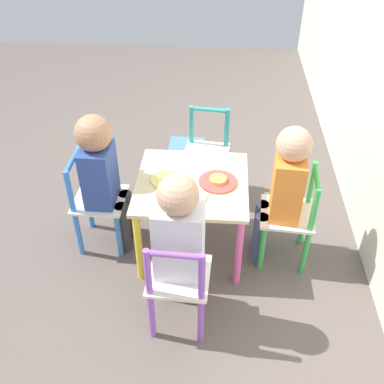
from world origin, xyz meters
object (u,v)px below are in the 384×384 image
(plate_front, at_px, (166,179))
(plate_back, at_px, (218,181))
(kids_table, at_px, (192,192))
(plate_right, at_px, (190,196))
(chair_purple, at_px, (178,283))
(chair_blue, at_px, (96,203))
(child_front, at_px, (103,170))
(child_right, at_px, (179,238))
(storage_bin, at_px, (186,156))
(chair_green, at_px, (291,218))
(chair_teal, at_px, (206,155))
(child_back, at_px, (284,185))

(plate_front, bearing_deg, plate_back, 90.00)
(kids_table, bearing_deg, plate_right, 0.00)
(chair_purple, xyz_separation_m, chair_blue, (-0.50, -0.48, 0.00))
(kids_table, bearing_deg, plate_front, -90.00)
(chair_blue, distance_m, child_front, 0.22)
(child_right, xyz_separation_m, child_front, (-0.44, -0.42, -0.00))
(chair_blue, xyz_separation_m, plate_front, (0.01, 0.37, 0.18))
(plate_right, distance_m, storage_bin, 1.00)
(chair_purple, distance_m, plate_right, 0.41)
(chair_green, relative_size, plate_right, 3.49)
(plate_right, bearing_deg, kids_table, 180.00)
(kids_table, bearing_deg, child_front, -90.62)
(kids_table, distance_m, chair_teal, 0.51)
(kids_table, height_order, child_front, child_front)
(kids_table, distance_m, child_back, 0.45)
(chair_teal, xyz_separation_m, child_front, (0.49, -0.49, 0.21))
(chair_teal, xyz_separation_m, child_right, (0.93, -0.07, 0.21))
(child_back, distance_m, storage_bin, 1.06)
(plate_back, distance_m, plate_front, 0.25)
(chair_green, xyz_separation_m, child_front, (-0.04, -0.94, 0.21))
(chair_teal, relative_size, plate_front, 3.53)
(child_back, bearing_deg, chair_green, 90.00)
(chair_green, bearing_deg, child_right, -47.83)
(chair_green, height_order, storage_bin, chair_green)
(chair_green, xyz_separation_m, child_back, (-0.00, -0.06, 0.20))
(plate_right, bearing_deg, child_right, -3.42)
(kids_table, bearing_deg, chair_blue, -90.62)
(child_back, height_order, plate_back, child_back)
(chair_green, relative_size, storage_bin, 1.66)
(kids_table, xyz_separation_m, plate_front, (-0.00, -0.13, 0.08))
(child_back, height_order, storage_bin, child_back)
(chair_green, bearing_deg, plate_front, -89.12)
(chair_blue, relative_size, child_right, 0.67)
(chair_purple, bearing_deg, plate_back, -104.07)
(child_back, xyz_separation_m, storage_bin, (-0.82, -0.54, -0.41))
(chair_green, xyz_separation_m, child_right, (0.40, -0.52, 0.21))
(chair_purple, height_order, plate_right, chair_purple)
(child_right, xyz_separation_m, plate_right, (-0.31, 0.02, -0.03))
(kids_table, bearing_deg, storage_bin, -172.72)
(plate_right, bearing_deg, child_back, 102.05)
(plate_back, bearing_deg, child_front, -90.48)
(child_back, bearing_deg, plate_front, -89.03)
(plate_back, relative_size, plate_front, 1.23)
(kids_table, height_order, plate_back, plate_back)
(chair_purple, relative_size, chair_blue, 1.00)
(child_right, bearing_deg, chair_blue, -40.31)
(chair_purple, bearing_deg, chair_blue, -44.09)
(child_front, bearing_deg, plate_right, -106.02)
(kids_table, height_order, plate_front, plate_front)
(chair_teal, distance_m, plate_right, 0.65)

